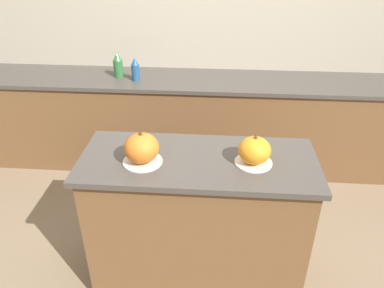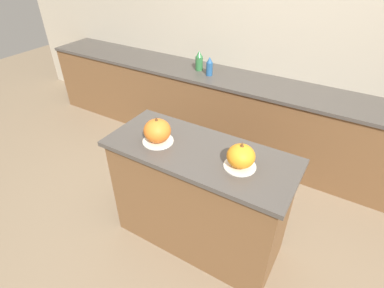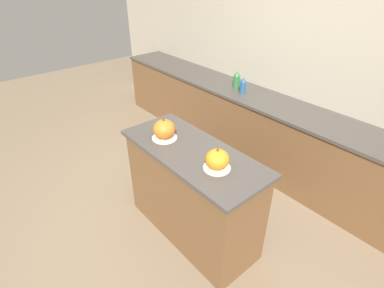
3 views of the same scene
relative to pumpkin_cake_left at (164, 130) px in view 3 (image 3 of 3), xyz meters
name	(u,v)px [view 3 (image 3 of 3)]	position (x,y,z in m)	size (l,w,h in m)	color
ground_plane	(192,229)	(0.31, 0.06, -1.04)	(12.00, 12.00, 0.00)	#847056
wall_back	(314,72)	(0.31, 1.83, 0.21)	(8.00, 0.06, 2.50)	#B2A893
kitchen_island	(192,193)	(0.31, 0.06, -0.56)	(1.38, 0.59, 0.95)	brown
back_counter	(284,143)	(0.31, 1.50, -0.59)	(6.00, 0.60, 0.90)	brown
pumpkin_cake_left	(164,130)	(0.00, 0.00, 0.00)	(0.23, 0.23, 0.20)	silver
pumpkin_cake_right	(217,160)	(0.63, 0.04, -0.01)	(0.21, 0.21, 0.19)	silver
bottle_tall	(237,80)	(-0.52, 1.51, -0.03)	(0.09, 0.09, 0.23)	#2D6B38
bottle_short	(243,86)	(-0.34, 1.43, -0.04)	(0.07, 0.07, 0.21)	#235184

